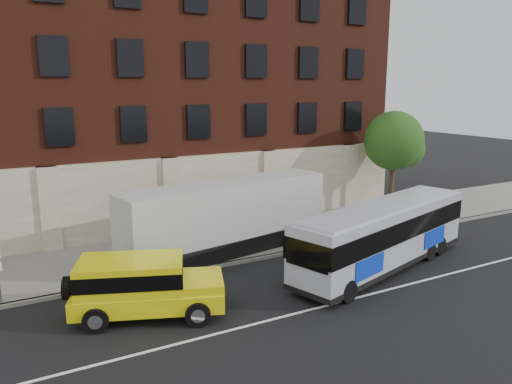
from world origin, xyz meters
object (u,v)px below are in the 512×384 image
yellow_suv (141,284)px  shipping_container (227,219)px  city_bus (383,233)px  street_tree (394,143)px

yellow_suv → shipping_container: shipping_container is taller
city_bus → yellow_suv: city_bus is taller
city_bus → shipping_container: 7.09m
city_bus → street_tree: bearing=44.2°
shipping_container → city_bus: bearing=-43.8°
street_tree → yellow_suv: (-17.78, -6.54, -3.22)m
city_bus → shipping_container: bearing=136.2°
yellow_suv → city_bus: bearing=-2.8°
street_tree → shipping_container: bearing=-170.1°
city_bus → yellow_suv: bearing=177.2°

